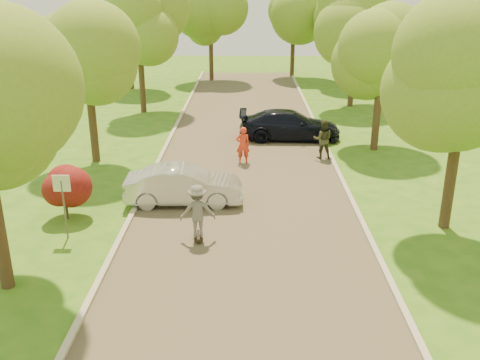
# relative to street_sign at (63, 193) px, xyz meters

# --- Properties ---
(ground) EXTENTS (100.00, 100.00, 0.00)m
(ground) POSITION_rel_street_sign_xyz_m (5.80, -4.00, -1.56)
(ground) COLOR #316B19
(ground) RESTS_ON ground
(road) EXTENTS (8.00, 60.00, 0.01)m
(road) POSITION_rel_street_sign_xyz_m (5.80, 4.00, -1.56)
(road) COLOR #4C4438
(road) RESTS_ON ground
(curb_left) EXTENTS (0.18, 60.00, 0.12)m
(curb_left) POSITION_rel_street_sign_xyz_m (1.75, 4.00, -1.50)
(curb_left) COLOR #B2AD9E
(curb_left) RESTS_ON ground
(curb_right) EXTENTS (0.18, 60.00, 0.12)m
(curb_right) POSITION_rel_street_sign_xyz_m (9.85, 4.00, -1.50)
(curb_right) COLOR #B2AD9E
(curb_right) RESTS_ON ground
(street_sign) EXTENTS (0.55, 0.06, 2.17)m
(street_sign) POSITION_rel_street_sign_xyz_m (0.00, 0.00, 0.00)
(street_sign) COLOR #59595E
(street_sign) RESTS_ON ground
(red_shrub) EXTENTS (1.70, 1.70, 1.95)m
(red_shrub) POSITION_rel_street_sign_xyz_m (-0.50, 1.50, -0.47)
(red_shrub) COLOR #382619
(red_shrub) RESTS_ON ground
(tree_l_midb) EXTENTS (4.30, 4.20, 6.62)m
(tree_l_midb) POSITION_rel_street_sign_xyz_m (-1.01, 8.00, 3.02)
(tree_l_midb) COLOR #382619
(tree_l_midb) RESTS_ON ground
(tree_l_far) EXTENTS (4.92, 4.80, 7.79)m
(tree_l_far) POSITION_rel_street_sign_xyz_m (-0.59, 18.00, 3.90)
(tree_l_far) COLOR #382619
(tree_l_far) RESTS_ON ground
(tree_r_mida) EXTENTS (5.13, 5.00, 7.95)m
(tree_r_mida) POSITION_rel_street_sign_xyz_m (12.82, 1.00, 3.97)
(tree_r_mida) COLOR #382619
(tree_r_mida) RESTS_ON ground
(tree_r_midb) EXTENTS (4.51, 4.40, 7.01)m
(tree_r_midb) POSITION_rel_street_sign_xyz_m (12.40, 10.00, 3.32)
(tree_r_midb) COLOR #382619
(tree_r_midb) RESTS_ON ground
(tree_r_far) EXTENTS (5.33, 5.20, 8.34)m
(tree_r_far) POSITION_rel_street_sign_xyz_m (13.03, 20.00, 4.27)
(tree_r_far) COLOR #382619
(tree_r_far) RESTS_ON ground
(tree_bg_a) EXTENTS (5.12, 5.00, 7.72)m
(tree_bg_a) POSITION_rel_street_sign_xyz_m (-2.98, 26.00, 3.75)
(tree_bg_a) COLOR #382619
(tree_bg_a) RESTS_ON ground
(tree_bg_b) EXTENTS (5.12, 5.00, 7.95)m
(tree_bg_b) POSITION_rel_street_sign_xyz_m (14.02, 28.00, 3.97)
(tree_bg_b) COLOR #382619
(tree_bg_b) RESTS_ON ground
(tree_bg_c) EXTENTS (4.92, 4.80, 7.33)m
(tree_bg_c) POSITION_rel_street_sign_xyz_m (3.01, 30.00, 3.46)
(tree_bg_c) COLOR #382619
(tree_bg_c) RESTS_ON ground
(tree_bg_d) EXTENTS (5.12, 5.00, 7.72)m
(tree_bg_d) POSITION_rel_street_sign_xyz_m (10.02, 32.00, 3.75)
(tree_bg_d) COLOR #382619
(tree_bg_d) RESTS_ON ground
(silver_sedan) EXTENTS (4.43, 1.69, 1.44)m
(silver_sedan) POSITION_rel_street_sign_xyz_m (3.50, 2.96, -0.84)
(silver_sedan) COLOR silver
(silver_sedan) RESTS_ON ground
(dark_sedan) EXTENTS (5.34, 2.26, 1.54)m
(dark_sedan) POSITION_rel_street_sign_xyz_m (8.10, 11.82, -0.79)
(dark_sedan) COLOR black
(dark_sedan) RESTS_ON ground
(longboard) EXTENTS (0.36, 0.93, 0.11)m
(longboard) POSITION_rel_street_sign_xyz_m (4.28, -0.04, -1.47)
(longboard) COLOR black
(longboard) RESTS_ON ground
(skateboarder) EXTENTS (1.21, 0.79, 1.76)m
(skateboarder) POSITION_rel_street_sign_xyz_m (4.28, -0.04, -0.57)
(skateboarder) COLOR slate
(skateboarder) RESTS_ON longboard
(person_striped) EXTENTS (0.66, 0.46, 1.72)m
(person_striped) POSITION_rel_street_sign_xyz_m (5.67, 7.78, -0.71)
(person_striped) COLOR red
(person_striped) RESTS_ON ground
(person_olive) EXTENTS (0.96, 0.77, 1.85)m
(person_olive) POSITION_rel_street_sign_xyz_m (9.42, 8.55, -0.64)
(person_olive) COLOR #343721
(person_olive) RESTS_ON ground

